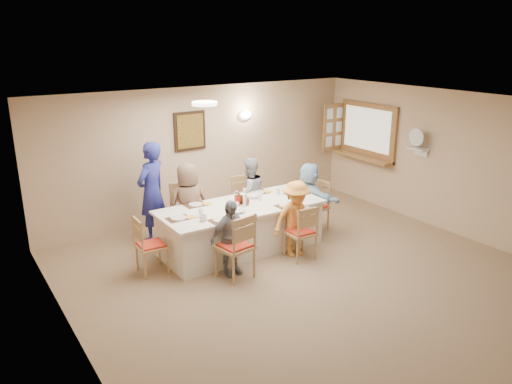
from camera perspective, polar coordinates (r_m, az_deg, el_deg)
ground at (r=7.27m, az=7.54°, el=-10.47°), size 7.00×7.00×0.00m
room_walls at (r=6.69m, az=8.05°, el=1.06°), size 7.00×7.00×7.00m
wall_picture at (r=9.32m, az=-7.57°, el=6.92°), size 0.62×0.05×0.72m
wall_sconce at (r=9.84m, az=-1.20°, el=8.81°), size 0.26×0.09×0.18m
ceiling_light at (r=7.16m, az=-5.89°, el=10.03°), size 0.36×0.36×0.05m
serving_hatch at (r=10.55m, az=12.67°, el=6.78°), size 0.06×1.50×1.15m
hatch_sill at (r=10.58m, az=12.02°, el=3.94°), size 0.30×1.50×0.05m
shutter_door at (r=10.91m, az=8.84°, el=7.34°), size 0.55×0.04×1.00m
fan_shelf at (r=9.64m, az=18.02°, el=4.75°), size 0.22×0.36×0.03m
desk_fan at (r=9.59m, az=17.99°, el=5.60°), size 0.30×0.30×0.28m
dining_table at (r=8.19m, az=-1.71°, el=-4.07°), size 2.69×1.14×0.76m
chair_back_left at (r=8.54m, az=-7.99°, el=-2.43°), size 0.56×0.56×1.01m
chair_back_right at (r=9.09m, az=-1.15°, el=-1.21°), size 0.51×0.51×0.94m
chair_front_left at (r=7.22m, az=-2.44°, el=-6.11°), size 0.55×0.55×1.00m
chair_front_right at (r=7.87m, az=5.09°, el=-4.50°), size 0.45×0.45×0.90m
chair_left_end at (r=7.53m, az=-11.86°, el=-5.91°), size 0.44×0.44×0.89m
chair_right_end at (r=9.02m, az=6.69°, el=-1.62°), size 0.49×0.49×0.90m
diner_back_left at (r=8.37m, az=-7.69°, el=-1.37°), size 0.76×0.55×1.41m
diner_back_right at (r=8.93m, az=-0.75°, el=-0.22°), size 0.69×0.56×1.34m
diner_front_left at (r=7.29m, az=-2.93°, el=-5.25°), size 0.71×0.37×1.15m
diner_front_right at (r=7.90m, az=4.59°, el=-3.07°), size 0.91×0.65×1.24m
diner_right_end at (r=8.88m, az=6.09°, el=-0.65°), size 1.26×0.63×1.27m
caregiver at (r=8.56m, az=-11.82°, el=-0.02°), size 0.99×0.96×1.73m
placemat_fl at (r=7.43m, az=-3.98°, el=-3.25°), size 0.36×0.27×0.01m
plate_fl at (r=7.42m, az=-3.98°, el=-3.18°), size 0.26×0.26×0.02m
napkin_fl at (r=7.47m, az=-2.59°, el=-3.05°), size 0.15×0.15×0.01m
placemat_fr at (r=8.04m, az=3.48°, el=-1.58°), size 0.34×0.25×0.01m
plate_fr at (r=8.04m, az=3.48°, el=-1.51°), size 0.23×0.23×0.01m
napkin_fr at (r=8.11m, az=4.71°, el=-1.40°), size 0.14×0.14×0.01m
placemat_bl at (r=8.13m, az=-6.90°, el=-1.48°), size 0.36×0.26×0.01m
plate_bl at (r=8.12m, az=-6.90°, el=-1.41°), size 0.22×0.22×0.01m
napkin_bl at (r=8.16m, az=-5.62°, el=-1.30°), size 0.13×0.13×0.01m
placemat_br at (r=8.70m, az=0.17°, el=-0.07°), size 0.37×0.27×0.01m
plate_br at (r=8.69m, az=0.17°, el=-0.00°), size 0.24×0.24×0.02m
napkin_br at (r=8.75m, az=1.33°, el=0.09°), size 0.13×0.13×0.01m
placemat_le at (r=7.57m, az=-8.85°, el=-3.01°), size 0.35×0.26×0.01m
plate_le at (r=7.57m, az=-8.85°, el=-2.94°), size 0.24×0.24×0.02m
napkin_le at (r=7.60m, az=-7.46°, el=-2.82°), size 0.14×0.14×0.01m
placemat_re at (r=8.66m, az=4.58°, el=-0.20°), size 0.37×0.27×0.01m
plate_re at (r=8.66m, az=4.58°, el=-0.13°), size 0.26×0.26×0.02m
napkin_re at (r=8.73m, az=5.71°, el=-0.04°), size 0.15×0.15×0.01m
teacup_a at (r=7.42m, az=-6.06°, el=-2.99°), size 0.12×0.12×0.09m
teacup_b at (r=8.70m, az=-1.28°, el=0.17°), size 0.14×0.14×0.08m
bowl_a at (r=7.73m, az=-2.06°, el=-2.19°), size 0.26×0.26×0.05m
bowl_b at (r=8.42m, az=-0.35°, el=-0.45°), size 0.22×0.22×0.07m
condiment_ketchup at (r=7.98m, az=-2.13°, el=-0.96°), size 0.12×0.12×0.21m
condiment_brown at (r=8.09m, az=-1.99°, el=-0.62°), size 0.14×0.15×0.23m
condiment_malt at (r=8.06m, az=-1.20°, el=-0.89°), size 0.21×0.21×0.17m
drinking_glass at (r=8.00m, az=-2.84°, el=-1.27°), size 0.06×0.06×0.10m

